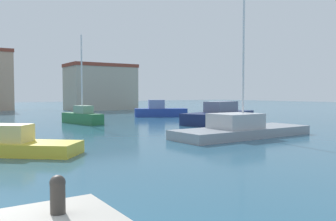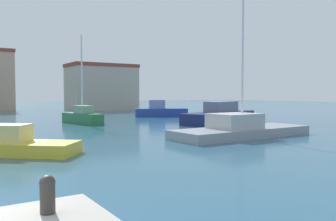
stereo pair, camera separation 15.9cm
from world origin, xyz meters
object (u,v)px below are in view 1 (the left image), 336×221
Objects in this scene: motorboat_navy_outer_mooring at (220,115)px; motorboat_yellow_far_right at (0,144)px; mooring_bollard at (58,193)px; motorboat_teal_distant_north at (216,109)px; sailboat_green_center_channel at (82,116)px; motorboat_blue_behind_lamppost at (160,111)px; sailboat_grey_near_pier at (241,128)px.

motorboat_navy_outer_mooring reaches higher than motorboat_yellow_far_right.
motorboat_teal_distant_north is (28.29, 29.53, -0.70)m from mooring_bollard.
motorboat_yellow_far_right is at bearing -122.67° from sailboat_green_center_channel.
mooring_bollard is 0.09× the size of motorboat_blue_behind_lamppost.
motorboat_blue_behind_lamppost is at bearing 42.52° from motorboat_yellow_far_right.
mooring_bollard is 0.04× the size of sailboat_grey_near_pier.
motorboat_blue_behind_lamppost is at bearing 89.94° from motorboat_navy_outer_mooring.
mooring_bollard is 11.31m from motorboat_yellow_far_right.
motorboat_navy_outer_mooring is 1.56× the size of motorboat_blue_behind_lamppost.
motorboat_teal_distant_north is (15.07, 19.52, -0.02)m from sailboat_grey_near_pier.
sailboat_green_center_channel is 1.18× the size of motorboat_yellow_far_right.
sailboat_green_center_channel is 0.81× the size of motorboat_navy_outer_mooring.
sailboat_grey_near_pier is at bearing -71.67° from sailboat_green_center_channel.
motorboat_blue_behind_lamppost is (5.61, 17.68, 0.09)m from sailboat_grey_near_pier.
motorboat_yellow_far_right is 0.78× the size of motorboat_teal_distant_north.
motorboat_teal_distant_north is at bearing 17.16° from sailboat_green_center_channel.
motorboat_blue_behind_lamppost reaches higher than motorboat_yellow_far_right.
motorboat_teal_distant_north is (27.39, 18.29, 0.10)m from motorboat_yellow_far_right.
mooring_bollard is at bearing -133.77° from motorboat_teal_distant_north.
sailboat_grey_near_pier is at bearing -107.60° from motorboat_blue_behind_lamppost.
sailboat_grey_near_pier is 12.39m from motorboat_yellow_far_right.
sailboat_grey_near_pier is 18.55m from motorboat_blue_behind_lamppost.
sailboat_green_center_channel is at bearing 108.33° from sailboat_grey_near_pier.
motorboat_blue_behind_lamppost is at bearing -168.98° from motorboat_teal_distant_north.
sailboat_green_center_channel is 14.21m from sailboat_grey_near_pier.
motorboat_blue_behind_lamppost is (18.83, 27.69, -0.59)m from mooring_bollard.
mooring_bollard is 33.48m from motorboat_blue_behind_lamppost.
mooring_bollard is 0.07× the size of sailboat_green_center_channel.
sailboat_green_center_channel is at bearing -157.42° from motorboat_blue_behind_lamppost.
sailboat_grey_near_pier reaches higher than motorboat_blue_behind_lamppost.
mooring_bollard reaches higher than motorboat_yellow_far_right.
sailboat_green_center_channel reaches higher than mooring_bollard.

